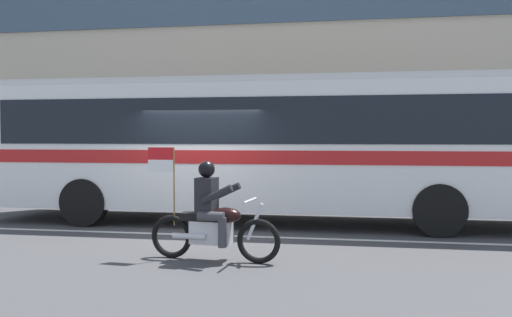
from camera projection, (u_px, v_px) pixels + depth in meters
ground_plane at (201, 230)px, 11.21m from camera, size 60.00×60.00×0.00m
sidewalk_curb at (247, 199)px, 16.23m from camera, size 28.00×3.80×0.15m
lane_center_stripe at (193, 235)px, 10.62m from camera, size 26.60×0.14×0.01m
office_building_facade at (259, 59)px, 18.30m from camera, size 28.00×0.89×9.21m
transit_bus at (270, 140)px, 12.09m from camera, size 12.69×2.64×3.22m
motorcycle_with_rider at (212, 218)px, 8.37m from camera, size 2.19×0.65×1.78m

